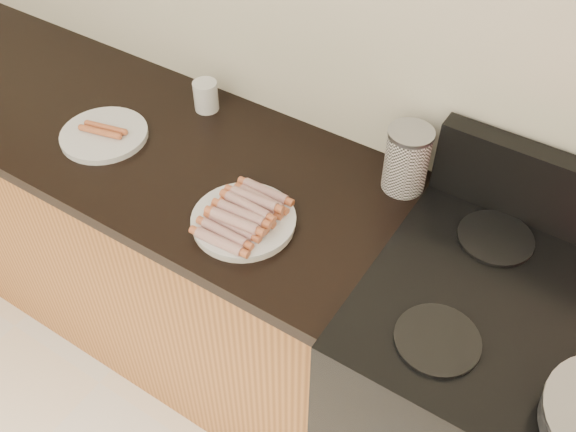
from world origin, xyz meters
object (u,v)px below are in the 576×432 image
Objects in this scene: side_plate at (104,135)px; canister at (407,159)px; main_plate at (244,222)px; stove at (495,422)px; mug at (206,96)px.

side_plate is 1.37× the size of canister.
side_plate is (-0.53, 0.06, 0.00)m from main_plate.
main_plate reaches higher than stove.
main_plate is 0.53m from side_plate.
stove is 10.11× the size of mug.
mug is at bearing 59.18° from side_plate.
canister is at bearing 19.10° from side_plate.
mug reaches higher than side_plate.
side_plate is 0.85m from canister.
mug is (-1.08, 0.22, 0.49)m from stove.
mug is at bearing -179.16° from canister.
mug is (-0.64, -0.01, -0.04)m from canister.
side_plate is 0.31m from mug.
mug is at bearing 138.44° from main_plate.
side_plate is at bearing -120.82° from mug.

